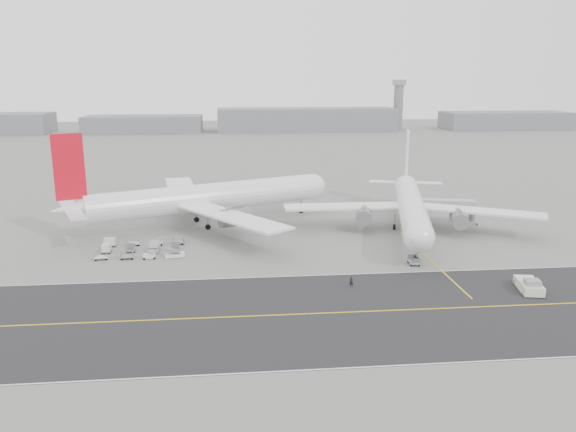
{
  "coord_description": "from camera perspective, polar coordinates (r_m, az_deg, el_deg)",
  "views": [
    {
      "loc": [
        -6.01,
        -92.25,
        33.19
      ],
      "look_at": [
        4.18,
        12.0,
        7.1
      ],
      "focal_mm": 35.0,
      "sensor_mm": 36.0,
      "label": 1
    }
  ],
  "objects": [
    {
      "name": "pushback_tug",
      "position": [
        97.49,
        23.3,
        -6.5
      ],
      "size": [
        4.18,
        8.5,
        2.39
      ],
      "rotation": [
        0.0,
        0.0,
        -0.19
      ],
      "color": "silver",
      "rests_on": "ground"
    },
    {
      "name": "horizon_buildings",
      "position": [
        355.64,
        0.26,
        8.63
      ],
      "size": [
        520.0,
        28.0,
        28.0
      ],
      "primitive_type": null,
      "color": "slate",
      "rests_on": "ground"
    },
    {
      "name": "taxiway",
      "position": [
        82.09,
        2.66,
        -9.87
      ],
      "size": [
        220.0,
        59.0,
        0.03
      ],
      "color": "#28282A",
      "rests_on": "ground"
    },
    {
      "name": "airliner_b",
      "position": [
        126.03,
        12.37,
        1.05
      ],
      "size": [
        54.89,
        56.15,
        19.75
      ],
      "rotation": [
        0.0,
        0.0,
        -0.25
      ],
      "color": "white",
      "rests_on": "ground"
    },
    {
      "name": "ground",
      "position": [
        98.22,
        -1.75,
        -5.77
      ],
      "size": [
        700.0,
        700.0,
        0.0
      ],
      "primitive_type": "plane",
      "color": "gray",
      "rests_on": "ground"
    },
    {
      "name": "ground_crew_a",
      "position": [
        92.09,
        6.45,
        -6.65
      ],
      "size": [
        0.72,
        0.56,
        1.74
      ],
      "primitive_type": "imported",
      "rotation": [
        0.0,
        0.0,
        -0.25
      ],
      "color": "black",
      "rests_on": "ground"
    },
    {
      "name": "gse_cluster",
      "position": [
        113.27,
        -14.68,
        -3.52
      ],
      "size": [
        21.51,
        16.83,
        1.84
      ],
      "primitive_type": null,
      "rotation": [
        0.0,
        0.0,
        0.06
      ],
      "color": "#949398",
      "rests_on": "ground"
    },
    {
      "name": "stray_dolly",
      "position": [
        104.71,
        12.62,
        -4.84
      ],
      "size": [
        1.71,
        2.71,
        1.64
      ],
      "primitive_type": null,
      "rotation": [
        0.0,
        0.0,
        -0.03
      ],
      "color": "silver",
      "rests_on": "ground"
    },
    {
      "name": "airliner_a",
      "position": [
        128.64,
        -8.64,
        1.82
      ],
      "size": [
        61.34,
        60.03,
        22.32
      ],
      "rotation": [
        0.0,
        0.0,
        1.97
      ],
      "color": "white",
      "rests_on": "ground"
    },
    {
      "name": "control_tower",
      "position": [
        373.03,
        11.14,
        11.13
      ],
      "size": [
        7.0,
        7.0,
        31.25
      ],
      "color": "slate",
      "rests_on": "ground"
    },
    {
      "name": "jet_bridge",
      "position": [
        134.83,
        15.54,
        0.97
      ],
      "size": [
        15.4,
        6.57,
        5.76
      ],
      "rotation": [
        0.0,
        0.0,
        -0.26
      ],
      "color": "gray",
      "rests_on": "ground"
    }
  ]
}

